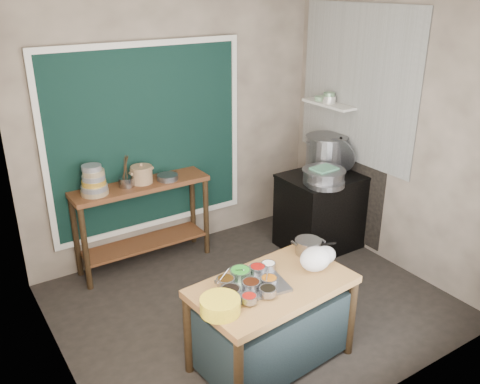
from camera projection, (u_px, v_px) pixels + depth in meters
floor at (252, 304)px, 4.94m from camera, size 3.50×3.00×0.02m
back_wall at (176, 129)px, 5.57m from camera, size 3.50×0.02×2.80m
left_wall at (44, 215)px, 3.51m from camera, size 0.02×3.00×2.80m
right_wall at (393, 137)px, 5.29m from camera, size 0.02×3.00×2.80m
curtain_panel at (148, 139)px, 5.38m from camera, size 2.10×0.02×1.90m
curtain_frame at (148, 139)px, 5.37m from camera, size 2.22×0.03×2.02m
tile_panel at (356, 85)px, 5.53m from camera, size 0.02×1.70×1.70m
soot_patch at (342, 181)px, 6.05m from camera, size 0.01×1.30×1.30m
wall_shelf at (329, 104)px, 5.80m from camera, size 0.22×0.70×0.03m
prep_table at (272, 323)px, 4.05m from camera, size 1.31×0.83×0.75m
back_counter at (143, 224)px, 5.47m from camera, size 1.45×0.40×0.95m
stove_block at (322, 212)px, 5.88m from camera, size 0.90×0.68×0.85m
stove_top at (324, 177)px, 5.71m from camera, size 0.92×0.69×0.03m
condiment_tray at (253, 286)px, 3.85m from camera, size 0.55×0.43×0.02m
condiment_bowls at (248, 281)px, 3.84m from camera, size 0.59×0.46×0.07m
yellow_basin at (220, 306)px, 3.54m from camera, size 0.30×0.30×0.11m
saucepan at (308, 247)px, 4.31m from camera, size 0.30×0.30×0.13m
plastic_bag_a at (315, 259)px, 4.05m from camera, size 0.28×0.24×0.19m
plastic_bag_b at (325, 255)px, 4.16m from camera, size 0.24×0.23×0.15m
bowl_stack at (94, 182)px, 4.97m from camera, size 0.27×0.27×0.30m
utensil_cup at (127, 182)px, 5.20m from camera, size 0.22×0.22×0.10m
ceramic_crock at (142, 175)px, 5.28m from camera, size 0.28×0.28×0.16m
wide_bowl at (168, 177)px, 5.38m from camera, size 0.29×0.29×0.06m
stock_pot at (326, 152)px, 5.88m from camera, size 0.57×0.57×0.38m
pot_lid at (338, 155)px, 5.73m from camera, size 0.22×0.43×0.41m
steamer at (324, 176)px, 5.47m from camera, size 0.58×0.58×0.16m
green_cloth at (324, 169)px, 5.43m from camera, size 0.27×0.21×0.02m
shallow_pan at (325, 183)px, 5.42m from camera, size 0.54×0.54×0.05m
shelf_bowl_stack at (330, 98)px, 5.77m from camera, size 0.15×0.15×0.12m
shelf_bowl_green at (320, 98)px, 5.91m from camera, size 0.15×0.15×0.05m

